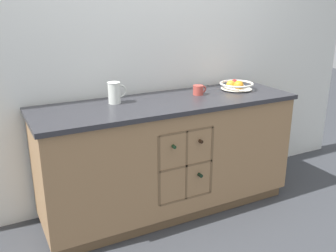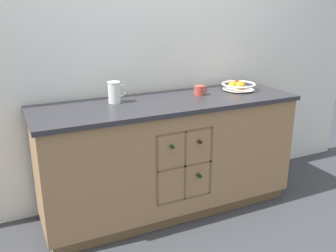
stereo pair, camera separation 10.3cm
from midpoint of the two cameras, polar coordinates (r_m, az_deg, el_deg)
name	(u,v)px [view 1 (the left image)]	position (r m, az deg, el deg)	size (l,w,h in m)	color
ground_plane	(168,207)	(3.23, -0.94, -12.26)	(14.00, 14.00, 0.00)	#383A3F
back_wall	(147,50)	(3.13, -4.13, 11.52)	(4.42, 0.06, 2.55)	silver
kitchen_island	(168,156)	(3.02, -0.97, -4.57)	(2.06, 0.65, 0.93)	brown
fruit_bowl	(236,85)	(3.27, 9.49, 6.17)	(0.29, 0.29, 0.09)	silver
white_pitcher	(115,92)	(2.82, -9.18, 5.11)	(0.15, 0.10, 0.16)	silver
ceramic_mug	(199,90)	(3.06, 3.71, 5.49)	(0.12, 0.09, 0.08)	#B7473D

